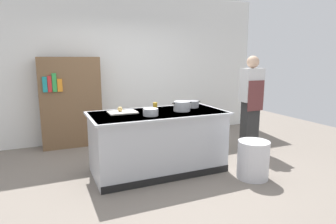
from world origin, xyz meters
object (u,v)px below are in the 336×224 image
object	(u,v)px
person_chef	(251,101)
bookshelf	(71,103)
onion	(120,109)
sauce_pan	(193,104)
juice_cup	(155,106)
trash_bin	(253,160)
mixing_bowl	(151,112)
stock_pot	(182,106)

from	to	relation	value
person_chef	bookshelf	world-z (taller)	person_chef
onion	bookshelf	size ratio (longest dim) A/B	0.04
sauce_pan	juice_cup	bearing A→B (deg)	167.89
person_chef	juice_cup	bearing A→B (deg)	104.55
sauce_pan	onion	bearing A→B (deg)	178.66
onion	bookshelf	distance (m)	1.72
trash_bin	person_chef	distance (m)	1.50
mixing_bowl	bookshelf	world-z (taller)	bookshelf
onion	trash_bin	world-z (taller)	onion
sauce_pan	person_chef	xyz separation A→B (m)	(1.28, 0.15, -0.04)
mixing_bowl	juice_cup	size ratio (longest dim) A/B	2.11
stock_pot	bookshelf	bearing A→B (deg)	127.49
onion	person_chef	size ratio (longest dim) A/B	0.04
juice_cup	person_chef	world-z (taller)	person_chef
sauce_pan	bookshelf	distance (m)	2.38
trash_bin	person_chef	bearing A→B (deg)	53.03
sauce_pan	trash_bin	world-z (taller)	sauce_pan
stock_pot	bookshelf	distance (m)	2.33
juice_cup	trash_bin	bearing A→B (deg)	-44.88
mixing_bowl	bookshelf	bearing A→B (deg)	113.52
sauce_pan	bookshelf	bearing A→B (deg)	135.88
person_chef	trash_bin	bearing A→B (deg)	156.96
sauce_pan	person_chef	world-z (taller)	person_chef
sauce_pan	mixing_bowl	distance (m)	0.91
juice_cup	trash_bin	world-z (taller)	juice_cup
juice_cup	stock_pot	bearing A→B (deg)	-45.97
onion	sauce_pan	bearing A→B (deg)	-1.34
sauce_pan	person_chef	size ratio (longest dim) A/B	0.14
onion	mixing_bowl	bearing A→B (deg)	-46.84
onion	mixing_bowl	xyz separation A→B (m)	(0.34, -0.36, -0.01)
onion	bookshelf	xyz separation A→B (m)	(-0.53, 1.63, -0.10)
onion	person_chef	world-z (taller)	person_chef
bookshelf	juice_cup	bearing A→B (deg)	-54.03
onion	stock_pot	size ratio (longest dim) A/B	0.23
sauce_pan	trash_bin	size ratio (longest dim) A/B	0.45
onion	stock_pot	distance (m)	0.91
stock_pot	mixing_bowl	xyz separation A→B (m)	(-0.55, -0.14, -0.02)
onion	trash_bin	size ratio (longest dim) A/B	0.13
mixing_bowl	trash_bin	xyz separation A→B (m)	(1.31, -0.60, -0.68)
trash_bin	bookshelf	xyz separation A→B (m)	(-2.17, 2.59, 0.58)
mixing_bowl	trash_bin	world-z (taller)	mixing_bowl
sauce_pan	juice_cup	world-z (taller)	sauce_pan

